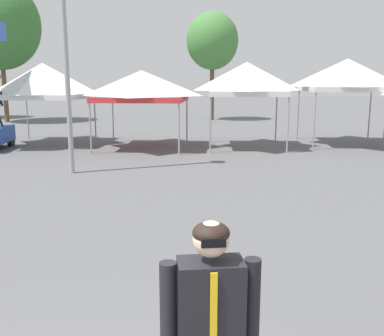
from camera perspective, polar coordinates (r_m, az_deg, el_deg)
The scene contains 6 objects.
canopy_tent_behind_center at distance 19.18m, azimuth -18.78°, elevation 10.68°, with size 3.34×3.34×3.30m.
canopy_tent_behind_left at distance 17.23m, azimuth -6.54°, elevation 10.58°, with size 3.42×3.42×2.98m.
canopy_tent_left_of_center at distance 17.35m, azimuth 7.15°, elevation 11.42°, with size 3.11×3.11×3.30m.
canopy_tent_behind_right at distance 19.14m, azimuth 19.54°, elevation 11.32°, with size 3.50×3.50×3.46m.
person_foreground at distance 3.04m, azimuth 2.38°, elevation -20.43°, with size 0.64×0.32×1.78m.
tree_behind_tents_left at distance 29.41m, azimuth 2.66°, elevation 16.16°, with size 3.34×3.34×6.92m.
Camera 1 is at (1.16, -2.00, 2.64)m, focal length 41.00 mm.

